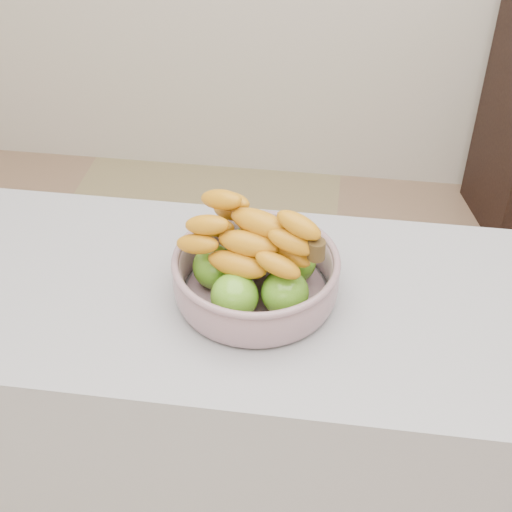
{
  "coord_description": "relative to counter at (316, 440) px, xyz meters",
  "views": [
    {
      "loc": [
        0.0,
        -0.98,
        1.86
      ],
      "look_at": [
        -0.15,
        0.08,
        1.0
      ],
      "focal_mm": 50.0,
      "sensor_mm": 36.0,
      "label": 1
    }
  ],
  "objects": [
    {
      "name": "counter",
      "position": [
        0.0,
        0.0,
        0.0
      ],
      "size": [
        2.0,
        0.6,
        0.9
      ],
      "primitive_type": "cube",
      "color": "#A5A5AE",
      "rests_on": "ground"
    },
    {
      "name": "fruit_bowl",
      "position": [
        -0.15,
        0.0,
        0.51
      ],
      "size": [
        0.33,
        0.33,
        0.21
      ],
      "rotation": [
        0.0,
        0.0,
        -0.38
      ],
      "color": "#8F9EAB",
      "rests_on": "counter"
    }
  ]
}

